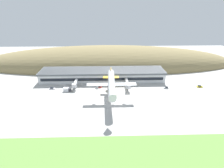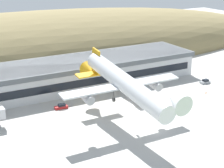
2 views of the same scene
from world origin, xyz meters
The scene contains 8 objects.
ground_plane centered at (0.00, 0.00, 0.00)m, with size 368.44×368.44×0.00m, color #B7B5AF.
hill_backdrop centered at (-9.08, 87.29, 0.00)m, with size 290.28×72.30×41.77m, color olive.
terminal_building centered at (-13.11, 43.66, 5.24)m, with size 110.60×20.87×9.26m.
jetway_1 centered at (7.37, 24.59, 3.99)m, with size 3.38×16.66×5.43m.
cargo_airplane centered at (-6.01, 5.43, 12.76)m, with size 34.33×47.43×10.78m.
service_car_0 centered at (-15.64, 26.33, 0.60)m, with size 4.14×1.97×1.46m.
service_car_1 centered at (39.16, 23.17, 0.61)m, with size 3.74×2.07×1.47m.
traffic_cone_0 centered at (32.25, 15.10, 0.28)m, with size 0.52×0.52×0.58m.
Camera 2 is at (-53.16, -73.21, 44.11)m, focal length 60.00 mm.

